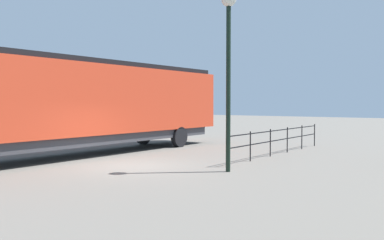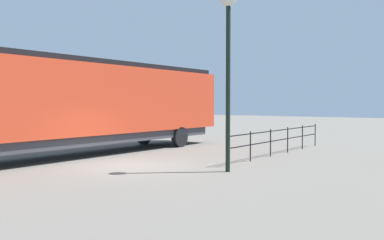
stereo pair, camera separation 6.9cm
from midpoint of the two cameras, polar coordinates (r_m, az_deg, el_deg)
ground_plane at (r=16.09m, az=-8.17°, el=-6.25°), size 120.00×120.00×0.00m
locomotive at (r=19.80m, az=-13.96°, el=2.37°), size 2.96×17.66×4.35m
lamp_post at (r=14.61m, az=5.13°, el=10.60°), size 0.54×0.54×6.26m
platform_fence at (r=19.80m, az=12.02°, el=-2.35°), size 0.05×9.50×1.23m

